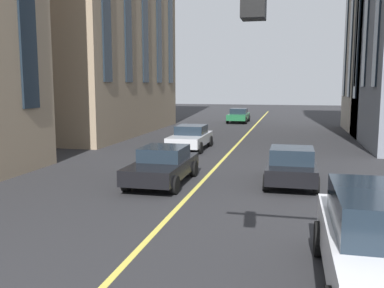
{
  "coord_description": "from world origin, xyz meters",
  "views": [
    {
      "loc": [
        -0.01,
        -3.28,
        3.69
      ],
      "look_at": [
        13.0,
        -0.22,
        1.82
      ],
      "focal_mm": 39.91,
      "sensor_mm": 36.0,
      "label": 1
    }
  ],
  "objects_px": {
    "car_white_trailing": "(383,242)",
    "car_black_near": "(291,166)",
    "car_black_parked_a": "(163,165)",
    "car_green_mid": "(239,115)",
    "car_silver_parked_b": "(191,137)"
  },
  "relations": [
    {
      "from": "car_black_parked_a",
      "to": "car_black_near",
      "type": "distance_m",
      "value": 4.79
    },
    {
      "from": "car_silver_parked_b",
      "to": "car_black_near",
      "type": "distance_m",
      "value": 9.46
    },
    {
      "from": "car_silver_parked_b",
      "to": "car_black_near",
      "type": "bearing_deg",
      "value": -143.27
    },
    {
      "from": "car_silver_parked_b",
      "to": "car_green_mid",
      "type": "distance_m",
      "value": 18.19
    },
    {
      "from": "car_black_parked_a",
      "to": "car_silver_parked_b",
      "type": "relative_size",
      "value": 1.0
    },
    {
      "from": "car_black_near",
      "to": "car_black_parked_a",
      "type": "bearing_deg",
      "value": 100.91
    },
    {
      "from": "car_white_trailing",
      "to": "car_silver_parked_b",
      "type": "bearing_deg",
      "value": 24.56
    },
    {
      "from": "car_white_trailing",
      "to": "car_black_parked_a",
      "type": "bearing_deg",
      "value": 40.47
    },
    {
      "from": "car_silver_parked_b",
      "to": "car_black_parked_a",
      "type": "bearing_deg",
      "value": -173.57
    },
    {
      "from": "car_black_parked_a",
      "to": "car_black_near",
      "type": "height_order",
      "value": "car_black_near"
    },
    {
      "from": "car_white_trailing",
      "to": "car_black_near",
      "type": "relative_size",
      "value": 1.21
    },
    {
      "from": "car_green_mid",
      "to": "car_black_near",
      "type": "xyz_separation_m",
      "value": [
        -25.76,
        -5.16,
        -0.0
      ]
    },
    {
      "from": "car_black_parked_a",
      "to": "car_green_mid",
      "type": "distance_m",
      "value": 26.67
    },
    {
      "from": "car_silver_parked_b",
      "to": "car_green_mid",
      "type": "relative_size",
      "value": 1.0
    },
    {
      "from": "car_green_mid",
      "to": "car_black_near",
      "type": "relative_size",
      "value": 1.13
    }
  ]
}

